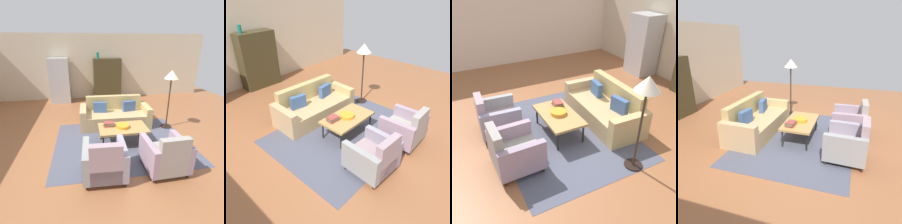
# 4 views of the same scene
# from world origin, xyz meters

# --- Properties ---
(ground_plane) EXTENTS (11.40, 11.40, 0.00)m
(ground_plane) POSITION_xyz_m (0.00, 0.00, 0.00)
(ground_plane) COLOR #975C37
(area_rug) EXTENTS (3.40, 2.60, 0.01)m
(area_rug) POSITION_xyz_m (-0.01, 0.10, 0.00)
(area_rug) COLOR #4D5061
(area_rug) RESTS_ON ground
(couch) EXTENTS (2.13, 0.96, 0.86)m
(couch) POSITION_xyz_m (-0.00, 1.24, 0.29)
(couch) COLOR tan
(couch) RESTS_ON ground
(coffee_table) EXTENTS (1.20, 0.70, 0.46)m
(coffee_table) POSITION_xyz_m (-0.01, 0.05, 0.42)
(coffee_table) COLOR #272727
(coffee_table) RESTS_ON ground
(armchair_left) EXTENTS (0.84, 0.84, 0.88)m
(armchair_left) POSITION_xyz_m (-0.61, -1.12, 0.34)
(armchair_left) COLOR #2A281D
(armchair_left) RESTS_ON ground
(armchair_right) EXTENTS (0.82, 0.82, 0.88)m
(armchair_right) POSITION_xyz_m (0.59, -1.12, 0.34)
(armchair_right) COLOR #2C231A
(armchair_right) RESTS_ON ground
(fruit_bowl) EXTENTS (0.33, 0.33, 0.07)m
(fruit_bowl) POSITION_xyz_m (-0.02, 0.05, 0.49)
(fruit_bowl) COLOR orange
(fruit_bowl) RESTS_ON coffee_table
(book_stack) EXTENTS (0.29, 0.23, 0.10)m
(book_stack) POSITION_xyz_m (-0.34, 0.19, 0.50)
(book_stack) COLOR maroon
(book_stack) RESTS_ON coffee_table
(floor_lamp) EXTENTS (0.40, 0.40, 1.72)m
(floor_lamp) POSITION_xyz_m (1.52, 0.78, 1.44)
(floor_lamp) COLOR black
(floor_lamp) RESTS_ON ground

